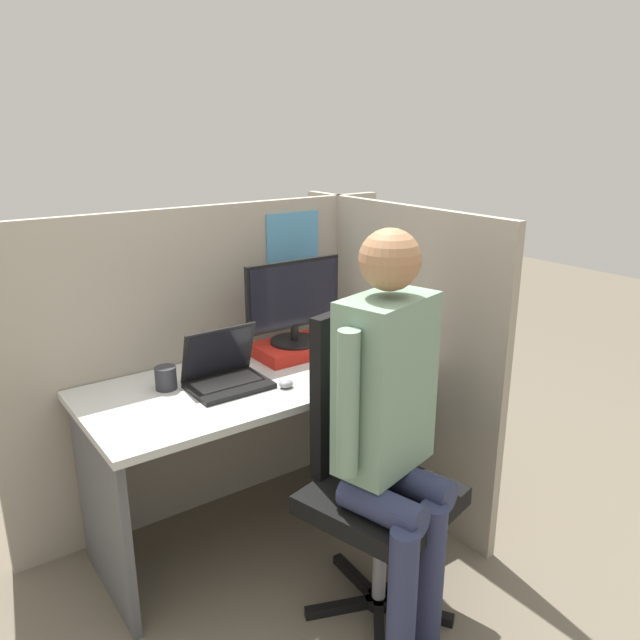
{
  "coord_description": "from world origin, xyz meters",
  "views": [
    {
      "loc": [
        -1.14,
        -1.73,
        1.71
      ],
      "look_at": [
        0.22,
        0.16,
        0.98
      ],
      "focal_mm": 35.0,
      "sensor_mm": 36.0,
      "label": 1
    }
  ],
  "objects": [
    {
      "name": "ground_plane",
      "position": [
        0.0,
        0.0,
        0.0
      ],
      "size": [
        12.0,
        12.0,
        0.0
      ],
      "primitive_type": "plane",
      "color": "#665B4C"
    },
    {
      "name": "cubicle_panel_back",
      "position": [
        0.0,
        0.68,
        0.7
      ],
      "size": [
        1.85,
        0.05,
        1.39
      ],
      "color": "gray",
      "rests_on": "ground"
    },
    {
      "name": "cubicle_panel_right",
      "position": [
        0.7,
        0.26,
        0.7
      ],
      "size": [
        0.04,
        1.29,
        1.39
      ],
      "color": "gray",
      "rests_on": "ground"
    },
    {
      "name": "desk",
      "position": [
        0.0,
        0.33,
        0.54
      ],
      "size": [
        1.35,
        0.65,
        0.73
      ],
      "color": "#B7B7B2",
      "rests_on": "ground"
    },
    {
      "name": "paper_box",
      "position": [
        0.3,
        0.46,
        0.76
      ],
      "size": [
        0.35,
        0.23,
        0.06
      ],
      "color": "red",
      "rests_on": "desk"
    },
    {
      "name": "monitor",
      "position": [
        0.3,
        0.46,
        0.98
      ],
      "size": [
        0.47,
        0.22,
        0.37
      ],
      "color": "black",
      "rests_on": "paper_box"
    },
    {
      "name": "laptop",
      "position": [
        -0.12,
        0.32,
        0.78
      ],
      "size": [
        0.3,
        0.23,
        0.23
      ],
      "color": "black",
      "rests_on": "desk"
    },
    {
      "name": "mouse",
      "position": [
        0.06,
        0.17,
        0.75
      ],
      "size": [
        0.06,
        0.05,
        0.03
      ],
      "color": "gray",
      "rests_on": "desk"
    },
    {
      "name": "stapler",
      "position": [
        0.57,
        0.42,
        0.75
      ],
      "size": [
        0.04,
        0.13,
        0.04
      ],
      "color": "#2D2D33",
      "rests_on": "desk"
    },
    {
      "name": "carrot_toy",
      "position": [
        0.3,
        0.14,
        0.75
      ],
      "size": [
        0.04,
        0.15,
        0.04
      ],
      "color": "orange",
      "rests_on": "desk"
    },
    {
      "name": "office_chair",
      "position": [
        0.17,
        -0.2,
        0.56
      ],
      "size": [
        0.56,
        0.61,
        1.09
      ],
      "color": "black",
      "rests_on": "ground"
    },
    {
      "name": "person",
      "position": [
        0.14,
        -0.36,
        0.82
      ],
      "size": [
        0.47,
        0.46,
        1.41
      ],
      "color": "#282D4C",
      "rests_on": "ground"
    },
    {
      "name": "pen_cup",
      "position": [
        -0.32,
        0.43,
        0.77
      ],
      "size": [
        0.08,
        0.08,
        0.09
      ],
      "color": "#28282D",
      "rests_on": "desk"
    }
  ]
}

